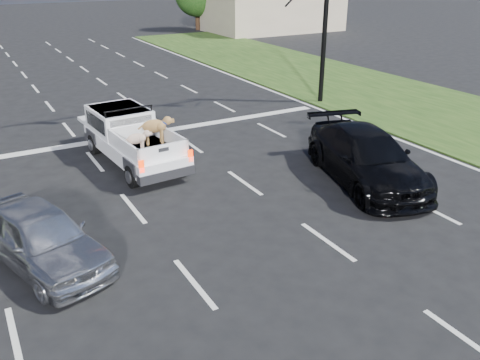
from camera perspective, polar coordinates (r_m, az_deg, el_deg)
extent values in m
plane|color=black|center=(11.53, 2.86, -9.07)|extent=(160.00, 160.00, 0.00)
cube|color=silver|center=(15.87, -14.20, -0.25)|extent=(0.12, 60.00, 0.01)
cube|color=silver|center=(16.99, -2.83, 2.07)|extent=(0.12, 60.00, 0.01)
cube|color=silver|center=(18.70, 6.81, 3.97)|extent=(0.12, 60.00, 0.01)
cube|color=silver|center=(20.90, 14.78, 5.45)|extent=(0.15, 60.00, 0.01)
cube|color=silver|center=(19.92, -12.58, 4.79)|extent=(17.00, 0.45, 0.01)
cube|color=#1D3C12|center=(23.92, 22.19, 6.79)|extent=(8.00, 60.00, 0.06)
cylinder|color=black|center=(24.02, 9.52, 16.72)|extent=(0.22, 0.22, 7.00)
cube|color=#BDAC90|center=(50.41, 3.75, 18.42)|extent=(12.00, 7.00, 3.60)
cylinder|color=#332114|center=(51.10, -4.79, 17.65)|extent=(0.44, 0.44, 2.16)
cylinder|color=#332114|center=(54.91, 3.20, 18.09)|extent=(0.44, 0.44, 2.16)
cylinder|color=#332114|center=(58.33, 8.45, 18.20)|extent=(0.44, 0.44, 2.16)
cylinder|color=black|center=(15.26, -11.91, 0.41)|extent=(0.31, 0.71, 0.70)
cylinder|color=black|center=(15.86, -6.59, 1.67)|extent=(0.31, 0.71, 0.70)
cylinder|color=black|center=(18.28, -16.00, 3.88)|extent=(0.31, 0.71, 0.70)
cylinder|color=black|center=(18.78, -11.40, 4.85)|extent=(0.31, 0.71, 0.70)
cube|color=white|center=(16.96, -11.76, 3.72)|extent=(2.10, 4.98, 0.48)
cube|color=white|center=(17.79, -13.36, 6.65)|extent=(1.84, 2.23, 0.79)
cube|color=black|center=(16.85, -12.08, 5.93)|extent=(1.42, 0.13, 0.57)
cylinder|color=black|center=(16.81, -12.40, 7.82)|extent=(1.65, 0.17, 0.05)
cube|color=black|center=(15.95, -10.32, 3.36)|extent=(1.80, 2.46, 0.06)
cube|color=white|center=(15.59, -13.01, 3.70)|extent=(0.25, 2.34, 0.48)
cube|color=white|center=(16.16, -7.86, 4.79)|extent=(0.25, 2.34, 0.48)
cube|color=white|center=(14.88, -8.61, 3.09)|extent=(1.63, 0.20, 0.48)
cube|color=#FE3105|center=(14.50, -11.01, 1.48)|extent=(0.15, 0.07, 0.37)
cube|color=#FE3105|center=(15.11, -5.58, 2.72)|extent=(0.15, 0.07, 0.37)
cube|color=black|center=(15.01, -8.25, 0.65)|extent=(1.78, 0.41, 0.28)
imported|color=#ABACB2|center=(11.88, -21.43, -5.97)|extent=(2.76, 4.33, 1.37)
imported|color=black|center=(15.66, 14.00, 2.50)|extent=(3.51, 5.74, 1.55)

